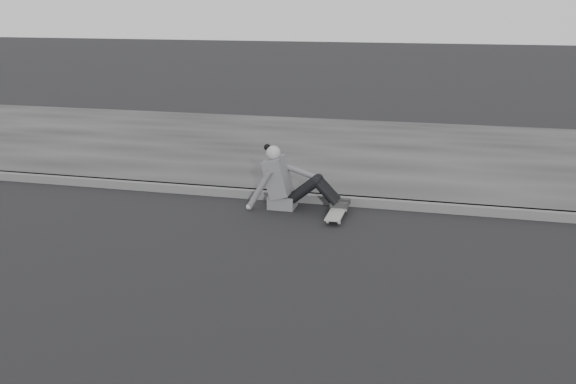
% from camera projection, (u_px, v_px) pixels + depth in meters
% --- Properties ---
extents(ground, '(80.00, 80.00, 0.00)m').
position_uv_depth(ground, '(278.00, 276.00, 6.62)').
color(ground, black).
rests_on(ground, ground).
extents(curb, '(24.00, 0.16, 0.12)m').
position_uv_depth(curb, '(325.00, 199.00, 9.00)').
color(curb, '#535353').
rests_on(curb, ground).
extents(sidewalk, '(24.00, 6.00, 0.12)m').
position_uv_depth(sidewalk, '(356.00, 152.00, 11.81)').
color(sidewalk, '#333333').
rests_on(sidewalk, ground).
extents(skateboard, '(0.20, 0.78, 0.09)m').
position_uv_depth(skateboard, '(337.00, 212.00, 8.40)').
color(skateboard, '#A3A39E').
rests_on(skateboard, ground).
extents(seated_woman, '(1.38, 0.46, 0.88)m').
position_uv_depth(seated_woman, '(287.00, 182.00, 8.71)').
color(seated_woman, '#565659').
rests_on(seated_woman, ground).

